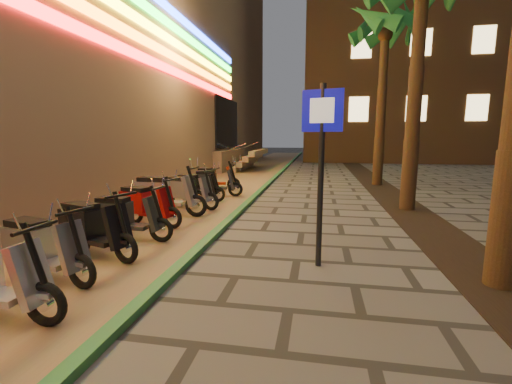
% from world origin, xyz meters
% --- Properties ---
extents(ground, '(120.00, 120.00, 0.00)m').
position_xyz_m(ground, '(0.00, 0.00, 0.00)').
color(ground, '#474442').
rests_on(ground, ground).
extents(parking_strip, '(3.40, 60.00, 0.01)m').
position_xyz_m(parking_strip, '(-2.60, 10.00, 0.01)').
color(parking_strip, '#8C7251').
rests_on(parking_strip, ground).
extents(green_curb, '(0.18, 60.00, 0.10)m').
position_xyz_m(green_curb, '(-0.90, 10.00, 0.05)').
color(green_curb, '#2A7139').
rests_on(green_curb, ground).
extents(planting_strip, '(1.20, 40.00, 0.02)m').
position_xyz_m(planting_strip, '(3.60, 5.00, 0.01)').
color(planting_strip, black).
rests_on(planting_strip, ground).
extents(apartment_block, '(18.00, 16.06, 25.00)m').
position_xyz_m(apartment_block, '(9.00, 32.00, 12.50)').
color(apartment_block, brown).
rests_on(apartment_block, ground).
extents(palm_d, '(2.97, 3.02, 7.16)m').
position_xyz_m(palm_d, '(3.60, 12.00, 5.94)').
color(palm_d, '#472D19').
rests_on(palm_d, ground).
extents(pedestrian_sign, '(0.60, 0.19, 2.77)m').
position_xyz_m(pedestrian_sign, '(1.17, 2.32, 1.79)').
color(pedestrian_sign, black).
rests_on(pedestrian_sign, ground).
extents(scooter_5, '(1.58, 0.73, 1.11)m').
position_xyz_m(scooter_5, '(-2.64, 1.08, 0.48)').
color(scooter_5, black).
rests_on(scooter_5, ground).
extents(scooter_6, '(1.64, 0.87, 1.16)m').
position_xyz_m(scooter_6, '(-2.58, 2.09, 0.51)').
color(scooter_6, black).
rests_on(scooter_6, ground).
extents(scooter_7, '(1.56, 0.55, 1.10)m').
position_xyz_m(scooter_7, '(-2.53, 3.02, 0.48)').
color(scooter_7, black).
rests_on(scooter_7, ground).
extents(scooter_8, '(1.60, 0.77, 1.13)m').
position_xyz_m(scooter_8, '(-2.73, 4.16, 0.49)').
color(scooter_8, black).
rests_on(scooter_8, ground).
extents(scooter_9, '(1.83, 0.64, 1.30)m').
position_xyz_m(scooter_9, '(-2.73, 5.14, 0.56)').
color(scooter_9, black).
rests_on(scooter_9, ground).
extents(scooter_10, '(1.61, 0.79, 1.13)m').
position_xyz_m(scooter_10, '(-2.47, 6.14, 0.49)').
color(scooter_10, black).
rests_on(scooter_10, ground).
extents(scooter_11, '(1.52, 0.54, 1.08)m').
position_xyz_m(scooter_11, '(-2.63, 7.19, 0.47)').
color(scooter_11, black).
rests_on(scooter_11, ground).
extents(scooter_12, '(1.61, 0.63, 1.13)m').
position_xyz_m(scooter_12, '(-2.34, 8.11, 0.49)').
color(scooter_12, black).
rests_on(scooter_12, ground).
extents(scooter_13, '(1.60, 0.76, 1.13)m').
position_xyz_m(scooter_13, '(-2.67, 9.19, 0.49)').
color(scooter_13, black).
rests_on(scooter_13, ground).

